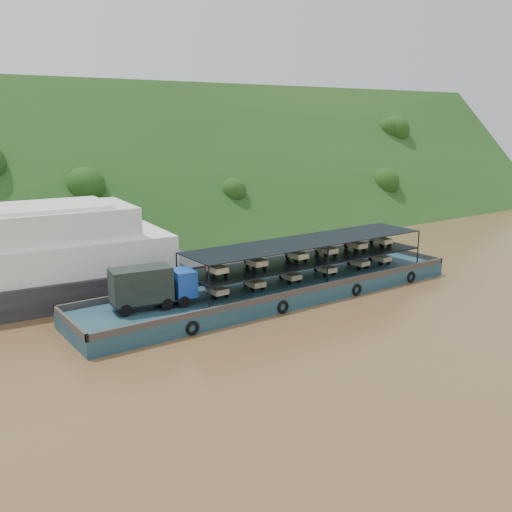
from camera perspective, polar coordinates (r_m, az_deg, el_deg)
ground at (r=49.14m, az=3.93°, el=-3.99°), size 160.00×160.00×0.00m
hillside at (r=79.52m, az=-12.62°, el=2.51°), size 140.00×39.60×39.60m
cargo_barge at (r=47.82m, az=1.38°, el=-3.09°), size 35.00×7.18×4.54m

